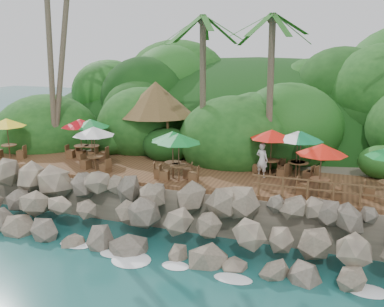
% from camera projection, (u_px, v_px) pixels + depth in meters
% --- Properties ---
extents(ground, '(140.00, 140.00, 0.00)m').
position_uv_depth(ground, '(145.00, 261.00, 18.48)').
color(ground, '#19514F').
rests_on(ground, ground).
extents(land_base, '(32.00, 25.20, 2.10)m').
position_uv_depth(land_base, '(236.00, 154.00, 32.84)').
color(land_base, gray).
rests_on(land_base, ground).
extents(jungle_hill, '(44.80, 28.00, 15.40)m').
position_uv_depth(jungle_hill, '(255.00, 147.00, 39.94)').
color(jungle_hill, '#143811').
rests_on(jungle_hill, ground).
extents(seawall, '(29.00, 4.00, 2.30)m').
position_uv_depth(seawall, '(163.00, 219.00, 20.03)').
color(seawall, gray).
rests_on(seawall, ground).
extents(terrace, '(26.00, 5.00, 0.20)m').
position_uv_depth(terrace, '(192.00, 175.00, 23.43)').
color(terrace, brown).
rests_on(terrace, land_base).
extents(jungle_foliage, '(44.00, 16.00, 12.00)m').
position_uv_depth(jungle_foliage, '(232.00, 170.00, 32.18)').
color(jungle_foliage, '#143811').
rests_on(jungle_foliage, ground).
extents(foam_line, '(25.20, 0.80, 0.06)m').
position_uv_depth(foam_line, '(148.00, 257.00, 18.75)').
color(foam_line, white).
rests_on(foam_line, ground).
extents(palapa, '(5.02, 5.02, 4.60)m').
position_uv_depth(palapa, '(156.00, 99.00, 27.44)').
color(palapa, brown).
rests_on(palapa, ground).
extents(dining_clusters, '(23.86, 5.05, 2.50)m').
position_uv_depth(dining_clusters, '(190.00, 137.00, 22.69)').
color(dining_clusters, brown).
rests_on(dining_clusters, terrace).
extents(railing, '(7.20, 0.10, 1.00)m').
position_uv_depth(railing, '(334.00, 190.00, 18.66)').
color(railing, brown).
rests_on(railing, terrace).
extents(waiter, '(0.78, 0.65, 1.84)m').
position_uv_depth(waiter, '(262.00, 160.00, 22.50)').
color(waiter, silver).
rests_on(waiter, terrace).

